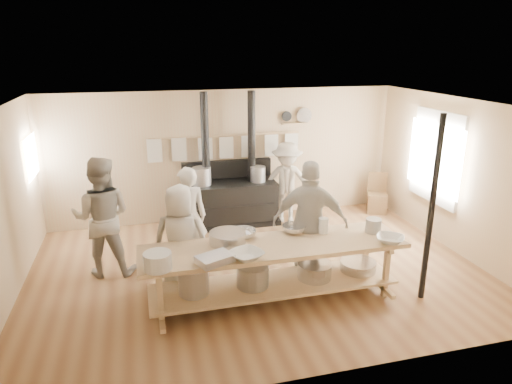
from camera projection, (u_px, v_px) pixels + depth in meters
ground at (257, 271)px, 7.23m from camera, size 7.00×7.00×0.00m
room_shell at (257, 172)px, 6.73m from camera, size 7.00×7.00×7.00m
window_right at (436, 157)px, 8.15m from camera, size 0.09×1.50×1.65m
left_opening at (32, 157)px, 7.75m from camera, size 0.00×0.90×0.90m
stove at (230, 198)px, 9.02m from camera, size 1.90×0.75×2.60m
towel_rail at (226, 144)px, 8.96m from camera, size 3.00×0.04×0.47m
back_wall_shelf at (297, 118)px, 9.20m from camera, size 0.63×0.14×0.32m
prep_table at (273, 267)px, 6.24m from camera, size 3.60×0.90×0.85m
support_post at (431, 211)px, 6.07m from camera, size 0.08×0.08×2.60m
cook_far_left at (188, 217)px, 7.19m from camera, size 0.61×0.41×1.64m
cook_left at (102, 217)px, 6.89m from camera, size 1.01×0.84×1.86m
cook_center at (181, 240)px, 6.40m from camera, size 0.87×0.67×1.60m
cook_right at (310, 223)px, 6.65m from camera, size 1.19×0.84×1.87m
cook_by_window at (287, 183)px, 9.04m from camera, size 1.19×0.91×1.62m
chair at (377, 201)px, 9.72m from camera, size 0.52×0.52×0.84m
bowl_white_a at (247, 255)px, 5.71m from camera, size 0.54×0.54×0.10m
bowl_steel_a at (244, 234)px, 6.34m from camera, size 0.47×0.47×0.11m
bowl_white_b at (390, 239)px, 6.19m from camera, size 0.51×0.51×0.09m
bowl_steel_b at (294, 229)px, 6.52m from camera, size 0.48×0.48×0.11m
roasting_pan at (215, 259)px, 5.61m from camera, size 0.51×0.43×0.10m
mixing_bowl_large at (228, 238)px, 6.15m from camera, size 0.65×0.65×0.16m
bucket_galv at (373, 226)px, 6.51m from camera, size 0.26×0.26×0.20m
deep_bowl_enamel at (158, 261)px, 5.43m from camera, size 0.42×0.42×0.21m
pitcher at (323, 226)px, 6.48m from camera, size 0.19×0.19×0.22m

